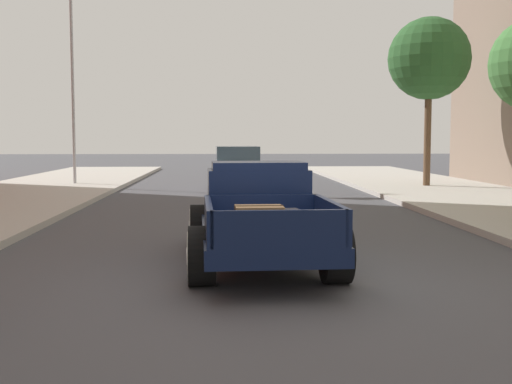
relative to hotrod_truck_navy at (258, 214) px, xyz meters
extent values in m
plane|color=#47474C|center=(0.07, -1.57, -0.75)|extent=(140.00, 140.00, 0.00)
cube|color=#0F1938|center=(0.01, -0.24, -0.21)|extent=(1.95, 4.97, 0.24)
cube|color=#0F1938|center=(0.00, 0.11, 0.31)|extent=(1.60, 1.16, 0.80)
cube|color=#0F1938|center=(0.00, 0.06, 0.77)|extent=(1.47, 0.99, 0.12)
cube|color=#3D4C5B|center=(-0.02, 0.68, 0.47)|extent=(1.33, 0.09, 0.44)
cube|color=#0F1938|center=(-0.05, 1.41, 0.17)|extent=(1.38, 1.55, 0.52)
cube|color=silver|center=(-0.09, 2.20, 0.15)|extent=(0.68, 0.13, 0.47)
cube|color=#0F1938|center=(0.07, -1.64, -0.07)|extent=(1.77, 2.17, 0.04)
cube|color=#0F1938|center=(-0.74, -1.67, 0.15)|extent=(0.16, 2.10, 0.44)
cube|color=#0F1938|center=(0.88, -1.61, 0.15)|extent=(0.16, 2.10, 0.44)
cube|color=#0F1938|center=(0.11, -2.65, 0.15)|extent=(1.62, 0.14, 0.44)
cube|color=#0F1938|center=(0.03, -0.63, 0.15)|extent=(1.62, 0.14, 0.44)
cylinder|color=black|center=(-0.94, 1.07, -0.35)|extent=(0.39, 0.81, 0.80)
cylinder|color=silver|center=(-1.12, 1.06, -0.35)|extent=(0.04, 0.66, 0.66)
cylinder|color=silver|center=(-1.13, 1.06, -0.35)|extent=(0.03, 0.24, 0.24)
cylinder|color=black|center=(0.86, 1.14, -0.35)|extent=(0.39, 0.81, 0.80)
cylinder|color=silver|center=(1.04, 1.15, -0.35)|extent=(0.04, 0.66, 0.66)
cylinder|color=silver|center=(1.05, 1.15, -0.35)|extent=(0.03, 0.24, 0.24)
cylinder|color=black|center=(-0.83, -1.63, -0.35)|extent=(0.39, 0.81, 0.80)
cylinder|color=silver|center=(-1.02, -1.63, -0.35)|extent=(0.04, 0.66, 0.66)
cylinder|color=silver|center=(-1.03, -1.63, -0.35)|extent=(0.03, 0.24, 0.24)
cylinder|color=black|center=(0.96, -1.55, -0.35)|extent=(0.39, 0.81, 0.80)
cylinder|color=silver|center=(1.15, -1.55, -0.35)|extent=(0.04, 0.66, 0.66)
cylinder|color=silver|center=(1.16, -1.55, -0.35)|extent=(0.03, 0.24, 0.24)
cube|color=olive|center=(-0.10, -2.00, 0.15)|extent=(0.62, 0.46, 0.40)
cube|color=#3D2D1E|center=(-0.10, -2.00, 0.15)|extent=(0.62, 0.07, 0.42)
cube|color=#2D2D33|center=(0.28, -1.33, 0.09)|extent=(0.49, 0.39, 0.28)
cube|color=silver|center=(-0.03, 13.55, -0.14)|extent=(1.86, 4.35, 0.80)
cube|color=#384C5B|center=(-0.03, 13.40, 0.58)|extent=(1.58, 2.05, 0.64)
cylinder|color=black|center=(-0.90, 14.81, -0.42)|extent=(0.24, 0.67, 0.66)
cylinder|color=black|center=(0.75, 14.86, -0.42)|extent=(0.24, 0.67, 0.66)
cylinder|color=black|center=(-0.82, 12.23, -0.42)|extent=(0.24, 0.67, 0.66)
cylinder|color=black|center=(0.83, 12.28, -0.42)|extent=(0.24, 0.67, 0.66)
cylinder|color=#B2B2B7|center=(-6.47, 15.84, 3.90)|extent=(0.12, 0.12, 9.00)
cylinder|color=brown|center=(7.20, 13.93, 1.21)|extent=(0.26, 0.26, 3.62)
sphere|color=#285628|center=(7.20, 13.93, 4.17)|extent=(3.07, 3.07, 3.07)
camera|label=1|loc=(-0.55, -9.97, 1.20)|focal=44.84mm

